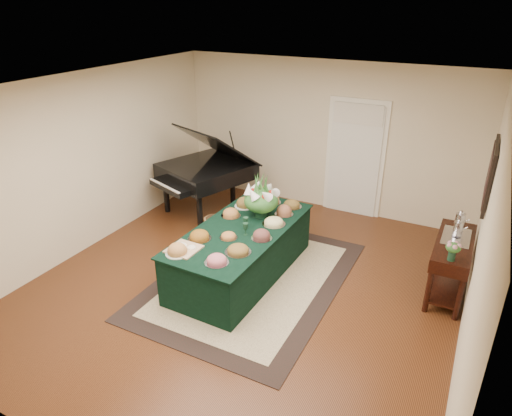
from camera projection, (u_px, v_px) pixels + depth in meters
The scene contains 14 objects.
ground at pixel (246, 284), 6.38m from camera, with size 6.00×6.00×0.00m, color black.
area_rug at pixel (252, 279), 6.48m from camera, with size 2.37×3.32×0.01m.
kitchen_doorway at pixel (355, 160), 8.09m from camera, with size 1.05×0.07×2.10m.
buffet_table at pixel (241, 251), 6.46m from camera, with size 1.21×2.46×0.74m.
food_platters at pixel (245, 223), 6.37m from camera, with size 1.05×2.25×0.12m.
cutting_board at pixel (184, 247), 5.78m from camera, with size 0.39×0.39×0.10m.
green_goblets at pixel (246, 226), 6.18m from camera, with size 0.16×0.23×0.18m.
floral_centerpiece at pixel (261, 197), 6.54m from camera, with size 0.52×0.52×0.52m.
grand_piano at pixel (206, 171), 8.18m from camera, with size 1.81×1.89×1.65m.
wicker_basket at pixel (215, 224), 7.79m from camera, with size 0.36×0.36×0.23m, color olive.
mahogany_sideboard at pixel (453, 253), 5.93m from camera, with size 0.45×1.27×0.80m.
tea_service at pixel (459, 226), 5.98m from camera, with size 0.34×0.58×0.30m.
pink_bouquet at pixel (453, 248), 5.36m from camera, with size 0.19×0.19×0.25m.
wall_painting at pixel (490, 175), 5.36m from camera, with size 0.05×0.95×0.75m.
Camera 1 is at (2.56, -4.68, 3.66)m, focal length 32.00 mm.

